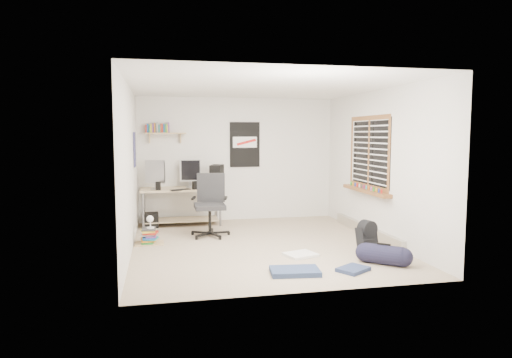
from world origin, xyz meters
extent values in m
cube|color=gray|center=(0.00, 0.00, -0.01)|extent=(4.00, 4.50, 0.01)
cube|color=white|center=(0.00, 0.00, 2.50)|extent=(4.00, 4.50, 0.01)
cube|color=silver|center=(0.00, 2.25, 1.25)|extent=(4.00, 0.01, 2.50)
cube|color=silver|center=(-2.00, 0.00, 1.25)|extent=(0.01, 4.50, 2.50)
cube|color=silver|center=(2.00, 0.00, 1.25)|extent=(0.01, 4.50, 2.50)
cube|color=tan|center=(-1.16, 1.92, 0.36)|extent=(1.59, 0.76, 0.71)
cube|color=#A09FA3|center=(-1.65, 1.83, 0.93)|extent=(0.40, 0.27, 0.43)
cube|color=#B7B7BC|center=(-0.98, 2.00, 0.93)|extent=(0.41, 0.16, 0.44)
cube|color=black|center=(-0.48, 1.81, 0.94)|extent=(0.33, 0.48, 0.46)
cube|color=black|center=(-1.19, 1.64, 0.72)|extent=(0.40, 0.27, 0.02)
cube|color=black|center=(-1.60, 1.68, 0.80)|extent=(0.10, 0.10, 0.17)
cube|color=black|center=(-0.92, 1.64, 0.79)|extent=(0.11, 0.11, 0.16)
cube|color=#252528|center=(-0.73, 0.80, 0.49)|extent=(0.85, 0.85, 1.09)
cube|color=tan|center=(-1.45, 2.14, 1.78)|extent=(0.80, 0.22, 0.24)
cube|color=black|center=(0.15, 2.23, 1.55)|extent=(0.62, 0.03, 0.92)
cube|color=navy|center=(-1.99, 1.20, 1.50)|extent=(0.02, 0.42, 0.60)
cube|color=brown|center=(1.95, 0.30, 1.45)|extent=(0.10, 1.50, 1.26)
cube|color=#B7B2A8|center=(1.96, 0.30, 0.09)|extent=(0.08, 2.50, 0.18)
cube|color=black|center=(1.45, -0.77, 0.20)|extent=(0.33, 0.29, 0.37)
cylinder|color=black|center=(1.39, -1.40, 0.14)|extent=(0.37, 0.37, 0.52)
cube|color=silver|center=(0.42, -0.77, 0.02)|extent=(0.52, 0.47, 0.04)
cube|color=navy|center=(0.09, -1.56, 0.03)|extent=(0.66, 0.46, 0.07)
cube|color=navy|center=(0.86, -1.61, 0.03)|extent=(0.49, 0.46, 0.05)
cube|color=brown|center=(-1.75, 0.46, 0.15)|extent=(0.60, 0.54, 0.33)
cube|color=white|center=(-1.73, 0.44, 0.38)|extent=(0.15, 0.22, 0.20)
cube|color=black|center=(-1.74, 1.78, 0.14)|extent=(0.26, 0.26, 0.28)
camera|label=1|loc=(-1.55, -6.98, 1.76)|focal=32.00mm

